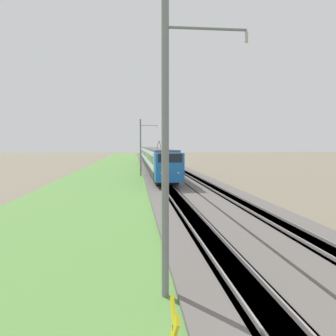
# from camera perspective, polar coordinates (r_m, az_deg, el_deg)

# --- Properties ---
(ballast_main) EXTENTS (240.00, 4.40, 0.30)m
(ballast_main) POSITION_cam_1_polar(r_m,az_deg,el_deg) (54.42, -2.22, -0.72)
(ballast_main) COLOR #605B56
(ballast_main) RESTS_ON ground
(ballast_adjacent) EXTENTS (240.00, 4.40, 0.30)m
(ballast_adjacent) POSITION_cam_1_polar(r_m,az_deg,el_deg) (54.90, 2.56, -0.68)
(ballast_adjacent) COLOR #605B56
(ballast_adjacent) RESTS_ON ground
(track_main) EXTENTS (240.00, 1.57, 0.45)m
(track_main) POSITION_cam_1_polar(r_m,az_deg,el_deg) (54.42, -2.22, -0.71)
(track_main) COLOR #4C4238
(track_main) RESTS_ON ground
(track_adjacent) EXTENTS (240.00, 1.57, 0.45)m
(track_adjacent) POSITION_cam_1_polar(r_m,az_deg,el_deg) (54.90, 2.56, -0.67)
(track_adjacent) COLOR #4C4238
(track_adjacent) RESTS_ON ground
(grass_verge) EXTENTS (240.00, 13.22, 0.12)m
(grass_verge) POSITION_cam_1_polar(r_m,az_deg,el_deg) (54.42, -9.35, -0.87)
(grass_verge) COLOR #5B8E42
(grass_verge) RESTS_ON ground
(passenger_train) EXTENTS (63.51, 2.98, 5.21)m
(passenger_train) POSITION_cam_1_polar(r_m,az_deg,el_deg) (63.65, -2.77, 2.05)
(passenger_train) COLOR blue
(passenger_train) RESTS_ON ground
(catenary_mast_near) EXTENTS (0.22, 2.56, 8.94)m
(catenary_mast_near) POSITION_cam_1_polar(r_m,az_deg,el_deg) (9.61, -0.15, 3.64)
(catenary_mast_near) COLOR slate
(catenary_mast_near) RESTS_ON ground
(catenary_mast_mid) EXTENTS (0.22, 2.56, 8.39)m
(catenary_mast_mid) POSITION_cam_1_polar(r_m,az_deg,el_deg) (47.84, -4.73, 3.63)
(catenary_mast_mid) COLOR slate
(catenary_mast_mid) RESTS_ON ground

